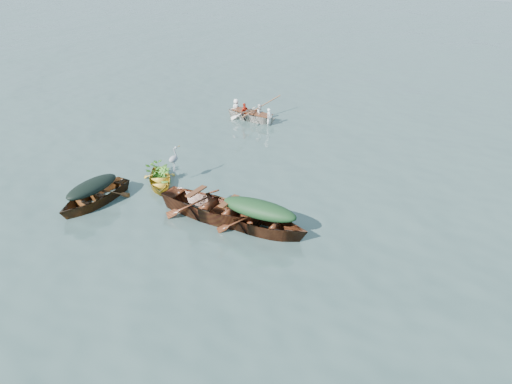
% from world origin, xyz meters
% --- Properties ---
extents(ground, '(140.00, 140.00, 0.00)m').
position_xyz_m(ground, '(0.00, 0.00, 0.00)').
color(ground, '#3A514D').
rests_on(ground, ground).
extents(yellow_dinghy, '(2.69, 2.68, 0.68)m').
position_xyz_m(yellow_dinghy, '(-3.42, 0.42, 0.00)').
color(yellow_dinghy, gold).
rests_on(yellow_dinghy, ground).
extents(dark_covered_boat, '(1.73, 3.85, 0.94)m').
position_xyz_m(dark_covered_boat, '(-4.17, -1.84, 0.00)').
color(dark_covered_boat, '#533113').
rests_on(dark_covered_boat, ground).
extents(green_tarp_boat, '(4.50, 1.85, 1.02)m').
position_xyz_m(green_tarp_boat, '(1.25, -0.15, 0.00)').
color(green_tarp_boat, '#462410').
rests_on(green_tarp_boat, ground).
extents(open_wooden_boat, '(5.19, 1.88, 1.24)m').
position_xyz_m(open_wooden_boat, '(-0.36, -0.34, 0.00)').
color(open_wooden_boat, '#562E15').
rests_on(open_wooden_boat, ground).
extents(rowed_boat, '(3.73, 1.20, 0.85)m').
position_xyz_m(rowed_boat, '(-4.79, 8.07, 0.00)').
color(rowed_boat, beige).
rests_on(rowed_boat, ground).
extents(dark_tarp_cover, '(0.95, 2.12, 0.40)m').
position_xyz_m(dark_tarp_cover, '(-4.17, -1.84, 0.67)').
color(dark_tarp_cover, black).
rests_on(dark_tarp_cover, dark_covered_boat).
extents(green_tarp_cover, '(2.47, 1.02, 0.52)m').
position_xyz_m(green_tarp_cover, '(1.25, -0.15, 0.77)').
color(green_tarp_cover, '#153519').
rests_on(green_tarp_cover, green_tarp_boat).
extents(thwart_benches, '(2.60, 1.10, 0.04)m').
position_xyz_m(thwart_benches, '(-0.36, -0.34, 0.64)').
color(thwart_benches, '#4F2612').
rests_on(thwart_benches, open_wooden_boat).
extents(heron, '(0.48, 0.48, 0.92)m').
position_xyz_m(heron, '(-3.07, 0.85, 0.80)').
color(heron, '#999BA1').
rests_on(heron, yellow_dinghy).
extents(dinghy_weeds, '(1.13, 1.13, 0.60)m').
position_xyz_m(dinghy_weeds, '(-3.79, 0.83, 0.64)').
color(dinghy_weeds, '#36741E').
rests_on(dinghy_weeds, yellow_dinghy).
extents(rowers, '(2.62, 1.06, 0.76)m').
position_xyz_m(rowers, '(-4.79, 8.07, 0.81)').
color(rowers, white).
rests_on(rowers, rowed_boat).
extents(oars, '(0.66, 2.61, 0.06)m').
position_xyz_m(oars, '(-4.79, 8.07, 0.46)').
color(oars, '#975D39').
rests_on(oars, rowed_boat).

